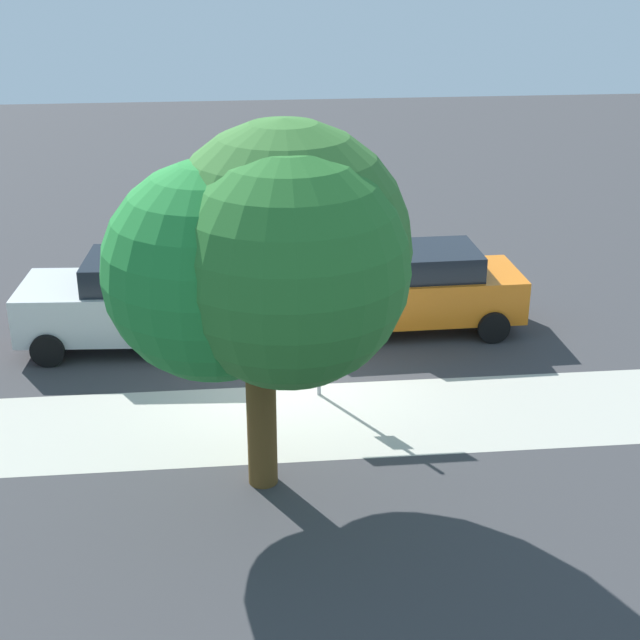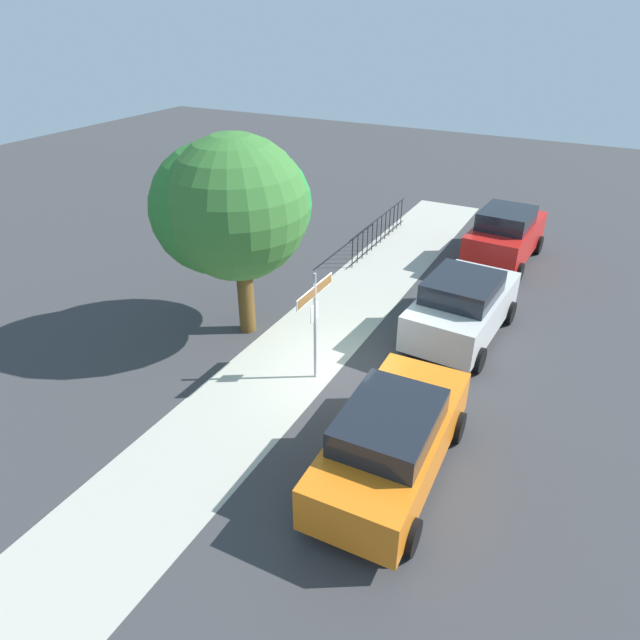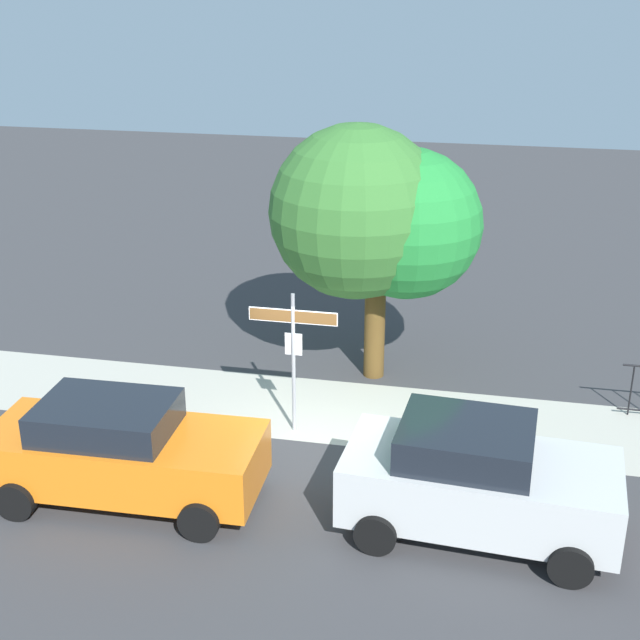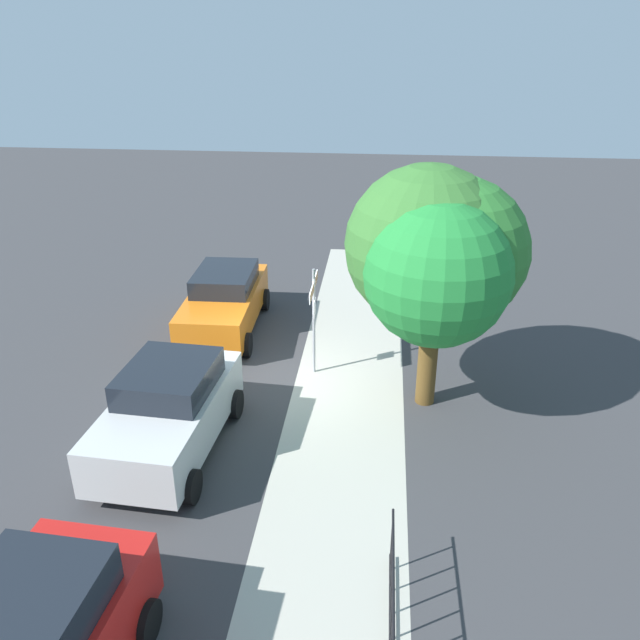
% 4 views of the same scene
% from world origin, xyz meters
% --- Properties ---
extents(ground_plane, '(60.00, 60.00, 0.00)m').
position_xyz_m(ground_plane, '(0.00, 0.00, 0.00)').
color(ground_plane, '#38383A').
extents(sidewalk_strip, '(24.00, 2.60, 0.00)m').
position_xyz_m(sidewalk_strip, '(2.00, 1.30, 0.00)').
color(sidewalk_strip, '#ABA99B').
rests_on(sidewalk_strip, ground_plane).
extents(street_sign, '(1.63, 0.07, 2.72)m').
position_xyz_m(street_sign, '(-0.47, 0.40, 1.87)').
color(street_sign, '#9EA0A5').
rests_on(street_sign, ground_plane).
extents(shade_tree, '(4.22, 3.92, 5.34)m').
position_xyz_m(shade_tree, '(0.44, 3.16, 3.51)').
color(shade_tree, '#553D1B').
rests_on(shade_tree, ground_plane).
extents(car_orange, '(4.45, 2.06, 1.70)m').
position_xyz_m(car_orange, '(-2.66, -2.36, 0.87)').
color(car_orange, orange).
rests_on(car_orange, ground_plane).
extents(car_silver, '(4.21, 2.32, 1.81)m').
position_xyz_m(car_silver, '(2.97, -2.13, 0.92)').
color(car_silver, beige).
rests_on(car_silver, ground_plane).
extents(car_red, '(4.15, 2.22, 1.92)m').
position_xyz_m(car_red, '(8.59, -2.07, 0.96)').
color(car_red, red).
rests_on(car_red, ground_plane).
extents(iron_fence, '(5.09, 0.04, 1.07)m').
position_xyz_m(iron_fence, '(8.07, 2.30, 0.56)').
color(iron_fence, black).
rests_on(iron_fence, ground_plane).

